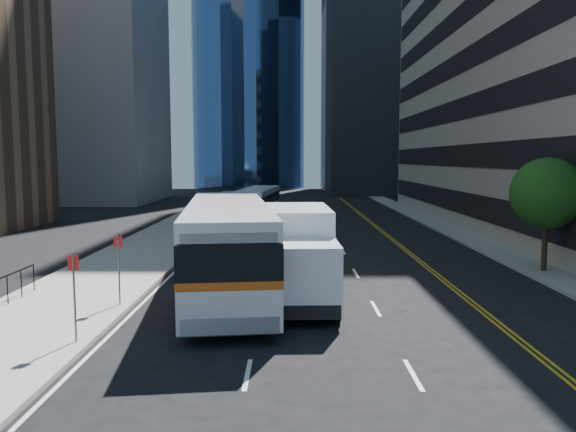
# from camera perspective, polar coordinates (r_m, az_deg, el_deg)

# --- Properties ---
(ground) EXTENTS (160.00, 160.00, 0.00)m
(ground) POSITION_cam_1_polar(r_m,az_deg,el_deg) (18.00, 8.26, -10.97)
(ground) COLOR black
(ground) RESTS_ON ground
(sidewalk_west) EXTENTS (5.00, 90.00, 0.15)m
(sidewalk_west) POSITION_cam_1_polar(r_m,az_deg,el_deg) (43.13, -10.48, -1.06)
(sidewalk_west) COLOR gray
(sidewalk_west) RESTS_ON ground
(sidewalk_east) EXTENTS (2.00, 90.00, 0.15)m
(sidewalk_east) POSITION_cam_1_polar(r_m,az_deg,el_deg) (43.89, 15.41, -1.06)
(sidewalk_east) COLOR gray
(sidewalk_east) RESTS_ON ground
(midrise_west) EXTENTS (18.00, 18.00, 35.00)m
(midrise_west) POSITION_cam_1_polar(r_m,az_deg,el_deg) (74.65, -20.46, 14.98)
(midrise_west) COLOR gray
(midrise_west) RESTS_ON ground
(street_tree) EXTENTS (3.20, 3.20, 5.10)m
(street_tree) POSITION_cam_1_polar(r_m,az_deg,el_deg) (27.60, 24.82, 2.09)
(street_tree) COLOR #332114
(street_tree) RESTS_ON sidewalk_east
(bus_front) EXTENTS (4.53, 13.77, 3.49)m
(bus_front) POSITION_cam_1_polar(r_m,az_deg,el_deg) (21.97, -6.14, -2.79)
(bus_front) COLOR silver
(bus_front) RESTS_ON ground
(bus_rear) EXTENTS (3.41, 10.81, 2.74)m
(bus_rear) POSITION_cam_1_polar(r_m,az_deg,el_deg) (46.90, -3.07, 1.32)
(bus_rear) COLOR white
(bus_rear) RESTS_ON ground
(box_truck) EXTENTS (2.63, 7.09, 3.36)m
(box_truck) POSITION_cam_1_polar(r_m,az_deg,el_deg) (20.47, 1.03, -3.76)
(box_truck) COLOR white
(box_truck) RESTS_ON ground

